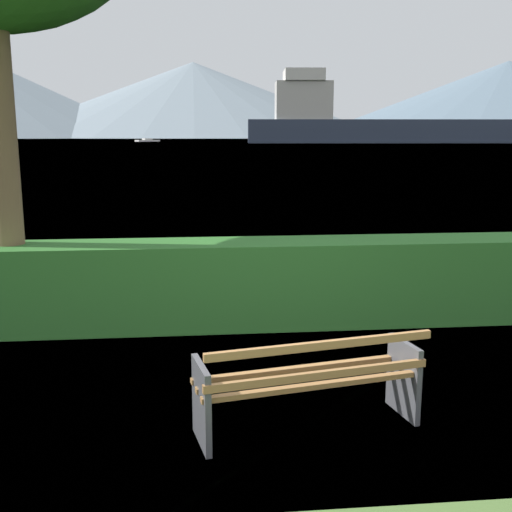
# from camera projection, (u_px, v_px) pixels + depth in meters

# --- Properties ---
(ground_plane) EXTENTS (1400.00, 1400.00, 0.00)m
(ground_plane) POSITION_uv_depth(u_px,v_px,m) (306.00, 427.00, 5.22)
(ground_plane) COLOR #4C6B33
(water_surface) EXTENTS (620.00, 620.00, 0.00)m
(water_surface) POSITION_uv_depth(u_px,v_px,m) (195.00, 140.00, 306.63)
(water_surface) COLOR #7A99A8
(water_surface) RESTS_ON ground_plane
(park_bench) EXTENTS (1.97, 0.93, 0.87)m
(park_bench) POSITION_uv_depth(u_px,v_px,m) (310.00, 382.00, 5.08)
(park_bench) COLOR #A0703F
(park_bench) RESTS_ON ground_plane
(hedge_row) EXTENTS (12.84, 0.83, 1.10)m
(hedge_row) POSITION_uv_depth(u_px,v_px,m) (266.00, 283.00, 7.99)
(hedge_row) COLOR #2D6B28
(hedge_row) RESTS_ON ground_plane
(cargo_ship_large) EXTENTS (93.61, 20.55, 21.59)m
(cargo_ship_large) POSITION_uv_depth(u_px,v_px,m) (376.00, 123.00, 186.88)
(cargo_ship_large) COLOR #2D384C
(cargo_ship_large) RESTS_ON water_surface
(fishing_boat_near) EXTENTS (9.20, 7.45, 1.16)m
(fishing_boat_near) POSITION_uv_depth(u_px,v_px,m) (147.00, 140.00, 226.55)
(fishing_boat_near) COLOR silver
(fishing_boat_near) RESTS_ON water_surface
(distant_hills) EXTENTS (926.52, 415.18, 87.87)m
(distant_hills) POSITION_uv_depth(u_px,v_px,m) (213.00, 95.00, 571.57)
(distant_hills) COLOR gray
(distant_hills) RESTS_ON ground_plane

